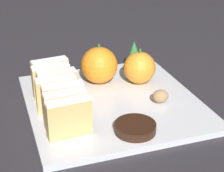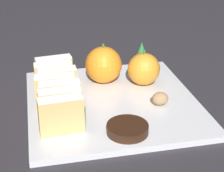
{
  "view_description": "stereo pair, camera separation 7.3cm",
  "coord_description": "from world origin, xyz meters",
  "px_view_note": "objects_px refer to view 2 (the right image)",
  "views": [
    {
      "loc": [
        -0.21,
        -0.63,
        0.36
      ],
      "look_at": [
        0.0,
        0.0,
        0.04
      ],
      "focal_mm": 60.0,
      "sensor_mm": 36.0,
      "label": 1
    },
    {
      "loc": [
        -0.14,
        -0.65,
        0.36
      ],
      "look_at": [
        0.0,
        0.0,
        0.04
      ],
      "focal_mm": 60.0,
      "sensor_mm": 36.0,
      "label": 2
    }
  ],
  "objects_px": {
    "orange_far": "(103,65)",
    "walnut": "(160,99)",
    "chocolate_cookie": "(127,129)",
    "orange_near": "(144,69)"
  },
  "relations": [
    {
      "from": "orange_far",
      "to": "walnut",
      "type": "bearing_deg",
      "value": -55.85
    },
    {
      "from": "orange_far",
      "to": "chocolate_cookie",
      "type": "bearing_deg",
      "value": -90.2
    },
    {
      "from": "walnut",
      "to": "orange_near",
      "type": "bearing_deg",
      "value": 92.41
    },
    {
      "from": "orange_far",
      "to": "chocolate_cookie",
      "type": "xyz_separation_m",
      "value": [
        -0.0,
        -0.21,
        -0.03
      ]
    },
    {
      "from": "orange_far",
      "to": "walnut",
      "type": "height_order",
      "value": "orange_far"
    },
    {
      "from": "orange_far",
      "to": "walnut",
      "type": "relative_size",
      "value": 2.71
    },
    {
      "from": "walnut",
      "to": "chocolate_cookie",
      "type": "distance_m",
      "value": 0.12
    },
    {
      "from": "orange_near",
      "to": "chocolate_cookie",
      "type": "height_order",
      "value": "orange_near"
    },
    {
      "from": "orange_near",
      "to": "orange_far",
      "type": "bearing_deg",
      "value": 160.22
    },
    {
      "from": "orange_near",
      "to": "walnut",
      "type": "height_order",
      "value": "orange_near"
    }
  ]
}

